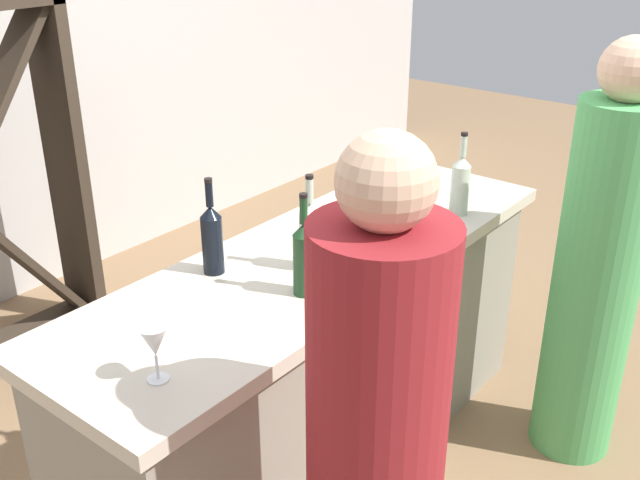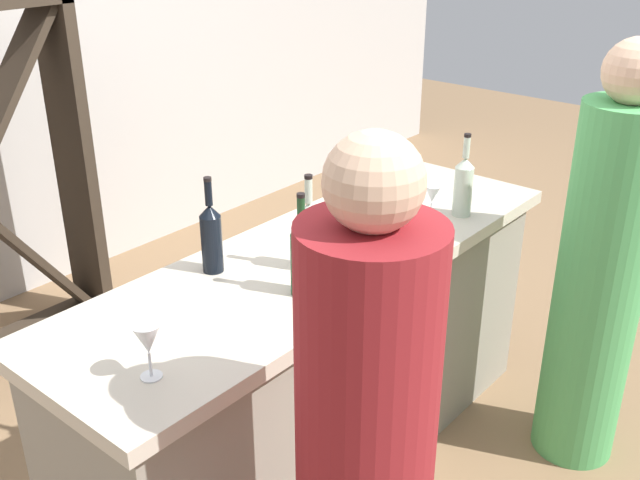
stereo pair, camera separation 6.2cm
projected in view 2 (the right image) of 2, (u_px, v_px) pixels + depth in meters
The scene contains 12 objects.
ground_plane at pixel (320, 456), 2.95m from camera, with size 12.00×12.00×0.00m, color #846647.
bar_counter at pixel (320, 361), 2.76m from camera, with size 2.12×0.66×0.90m.
wine_bottle_leftmost_near_black at pixel (211, 236), 2.40m from camera, with size 0.07×0.07×0.33m.
wine_bottle_second_left_olive_green at pixel (301, 256), 2.26m from camera, with size 0.07×0.07×0.33m.
wine_bottle_center_clear_pale at pixel (309, 234), 2.42m from camera, with size 0.07×0.07×0.33m.
wine_bottle_second_right_clear_pale at pixel (463, 185), 2.83m from camera, with size 0.07×0.07×0.33m.
wine_glass_near_left at pixel (147, 340), 1.86m from camera, with size 0.08×0.08×0.16m.
wine_glass_near_center at pixel (432, 196), 2.82m from camera, with size 0.07×0.07×0.13m.
wine_glass_near_right at pixel (365, 208), 2.62m from camera, with size 0.07×0.07×0.17m.
wine_glass_far_left at pixel (399, 186), 2.86m from camera, with size 0.07×0.07×0.16m.
person_left_guest at pixel (364, 477), 1.79m from camera, with size 0.34×0.34×1.62m.
person_center_guest at pixel (600, 277), 2.70m from camera, with size 0.41×0.41×1.63m.
Camera 2 is at (-1.77, -1.49, 2.03)m, focal length 41.59 mm.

